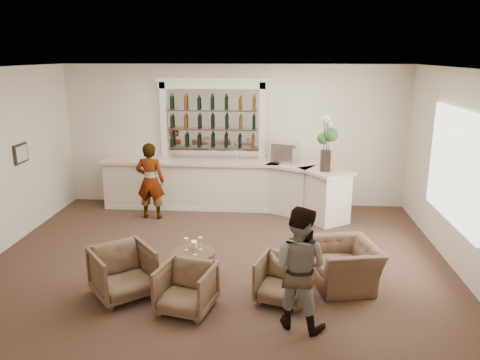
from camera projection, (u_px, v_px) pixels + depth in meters
name	position (u px, v px, depth m)	size (l,w,h in m)	color
ground	(217.00, 265.00, 8.05)	(8.00, 8.00, 0.00)	brown
room_shell	(230.00, 124.00, 8.11)	(8.04, 7.02, 3.32)	beige
bar_counter	(226.00, 186.00, 10.80)	(5.72, 1.80, 1.14)	silver
back_bar_alcove	(213.00, 120.00, 10.84)	(2.64, 0.25, 3.00)	white
cocktail_table	(194.00, 266.00, 7.45)	(0.68, 0.68, 0.50)	brown
sommelier	(150.00, 181.00, 10.16)	(0.62, 0.40, 1.69)	gray
guest	(298.00, 267.00, 6.08)	(0.81, 0.63, 1.67)	gray
armchair_left	(123.00, 272.00, 6.94)	(0.82, 0.84, 0.77)	brown
armchair_center	(186.00, 288.00, 6.55)	(0.73, 0.75, 0.68)	brown
armchair_right	(283.00, 279.00, 6.83)	(0.71, 0.73, 0.67)	brown
armchair_far	(345.00, 265.00, 7.27)	(1.06, 0.92, 0.69)	brown
espresso_machine	(285.00, 153.00, 10.53)	(0.52, 0.43, 0.46)	silver
flower_vase	(326.00, 140.00, 9.66)	(0.31, 0.31, 1.17)	black
wine_glass_bar_left	(237.00, 157.00, 10.68)	(0.07, 0.07, 0.21)	white
wine_glass_bar_right	(265.00, 157.00, 10.64)	(0.07, 0.07, 0.21)	white
wine_glass_tbl_a	(186.00, 244.00, 7.40)	(0.07, 0.07, 0.21)	white
wine_glass_tbl_b	(201.00, 243.00, 7.43)	(0.07, 0.07, 0.21)	white
wine_glass_tbl_c	(195.00, 249.00, 7.23)	(0.07, 0.07, 0.21)	white
napkin_holder	(194.00, 244.00, 7.51)	(0.08, 0.08, 0.12)	white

